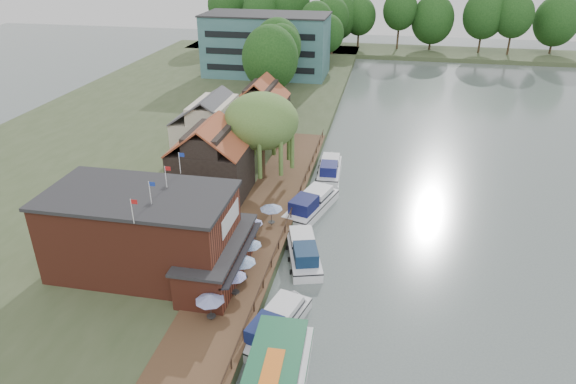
# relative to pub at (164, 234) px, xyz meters

# --- Properties ---
(ground) EXTENTS (260.00, 260.00, 0.00)m
(ground) POSITION_rel_pub_xyz_m (14.00, 1.00, -4.65)
(ground) COLOR #4F5C5B
(ground) RESTS_ON ground
(land_bank) EXTENTS (50.00, 140.00, 1.00)m
(land_bank) POSITION_rel_pub_xyz_m (-16.00, 36.00, -4.15)
(land_bank) COLOR #384728
(land_bank) RESTS_ON ground
(quay_deck) EXTENTS (6.00, 50.00, 0.10)m
(quay_deck) POSITION_rel_pub_xyz_m (6.00, 11.00, -3.60)
(quay_deck) COLOR #47301E
(quay_deck) RESTS_ON land_bank
(quay_rail) EXTENTS (0.20, 49.00, 1.00)m
(quay_rail) POSITION_rel_pub_xyz_m (8.70, 11.50, -3.15)
(quay_rail) COLOR black
(quay_rail) RESTS_ON land_bank
(pub) EXTENTS (20.00, 11.00, 7.30)m
(pub) POSITION_rel_pub_xyz_m (0.00, 0.00, 0.00)
(pub) COLOR maroon
(pub) RESTS_ON land_bank
(hotel_block) EXTENTS (25.40, 12.40, 12.30)m
(hotel_block) POSITION_rel_pub_xyz_m (-8.00, 71.00, 2.50)
(hotel_block) COLOR #38666B
(hotel_block) RESTS_ON land_bank
(cottage_a) EXTENTS (8.60, 7.60, 8.50)m
(cottage_a) POSITION_rel_pub_xyz_m (-1.00, 15.00, 0.60)
(cottage_a) COLOR black
(cottage_a) RESTS_ON land_bank
(cottage_b) EXTENTS (9.60, 8.60, 8.50)m
(cottage_b) POSITION_rel_pub_xyz_m (-4.00, 25.00, 0.60)
(cottage_b) COLOR beige
(cottage_b) RESTS_ON land_bank
(cottage_c) EXTENTS (7.60, 7.60, 8.50)m
(cottage_c) POSITION_rel_pub_xyz_m (0.00, 34.00, 0.60)
(cottage_c) COLOR black
(cottage_c) RESTS_ON land_bank
(willow) EXTENTS (8.60, 8.60, 10.43)m
(willow) POSITION_rel_pub_xyz_m (3.50, 20.00, 1.56)
(willow) COLOR #476B2D
(willow) RESTS_ON land_bank
(umbrella_0) EXTENTS (2.22, 2.22, 2.38)m
(umbrella_0) POSITION_rel_pub_xyz_m (5.81, -5.61, -2.36)
(umbrella_0) COLOR navy
(umbrella_0) RESTS_ON quay_deck
(umbrella_1) EXTENTS (1.95, 1.95, 2.38)m
(umbrella_1) POSITION_rel_pub_xyz_m (6.75, -2.44, -2.36)
(umbrella_1) COLOR navy
(umbrella_1) RESTS_ON quay_deck
(umbrella_2) EXTENTS (2.18, 2.18, 2.38)m
(umbrella_2) POSITION_rel_pub_xyz_m (6.86, -0.37, -2.36)
(umbrella_2) COLOR #1A4C93
(umbrella_2) RESTS_ON quay_deck
(umbrella_3) EXTENTS (2.11, 2.11, 2.38)m
(umbrella_3) POSITION_rel_pub_xyz_m (6.72, 2.29, -2.36)
(umbrella_3) COLOR #1A4A8F
(umbrella_3) RESTS_ON quay_deck
(umbrella_4) EXTENTS (2.01, 2.01, 2.38)m
(umbrella_4) POSITION_rel_pub_xyz_m (5.97, 6.02, -2.36)
(umbrella_4) COLOR navy
(umbrella_4) RESTS_ON quay_deck
(umbrella_5) EXTENTS (2.28, 2.28, 2.38)m
(umbrella_5) POSITION_rel_pub_xyz_m (7.08, 9.12, -2.36)
(umbrella_5) COLOR navy
(umbrella_5) RESTS_ON quay_deck
(cruiser_0) EXTENTS (5.21, 9.50, 2.16)m
(cruiser_0) POSITION_rel_pub_xyz_m (10.59, -4.78, -3.57)
(cruiser_0) COLOR silver
(cruiser_0) RESTS_ON ground
(cruiser_1) EXTENTS (5.48, 9.81, 2.24)m
(cruiser_1) POSITION_rel_pub_xyz_m (10.94, 5.49, -3.53)
(cruiser_1) COLOR silver
(cruiser_1) RESTS_ON ground
(cruiser_2) EXTENTS (5.97, 10.61, 2.46)m
(cruiser_2) POSITION_rel_pub_xyz_m (10.26, 14.69, -3.42)
(cruiser_2) COLOR white
(cruiser_2) RESTS_ON ground
(cruiser_3) EXTENTS (3.42, 9.40, 2.22)m
(cruiser_3) POSITION_rel_pub_xyz_m (11.02, 24.79, -3.54)
(cruiser_3) COLOR silver
(cruiser_3) RESTS_ON ground
(swan) EXTENTS (0.44, 0.44, 0.44)m
(swan) POSITION_rel_pub_xyz_m (11.31, -9.63, -4.43)
(swan) COLOR white
(swan) RESTS_ON ground
(bank_tree_0) EXTENTS (8.79, 8.79, 14.20)m
(bank_tree_0) POSITION_rel_pub_xyz_m (-1.00, 44.23, 3.45)
(bank_tree_0) COLOR #143811
(bank_tree_0) RESTS_ON land_bank
(bank_tree_1) EXTENTS (6.41, 6.41, 13.51)m
(bank_tree_1) POSITION_rel_pub_xyz_m (-0.42, 50.11, 3.11)
(bank_tree_1) COLOR #143811
(bank_tree_1) RESTS_ON land_bank
(bank_tree_2) EXTENTS (8.87, 8.87, 13.02)m
(bank_tree_2) POSITION_rel_pub_xyz_m (-3.43, 60.66, 2.86)
(bank_tree_2) COLOR #143811
(bank_tree_2) RESTS_ON land_bank
(bank_tree_3) EXTENTS (7.08, 7.08, 11.25)m
(bank_tree_3) POSITION_rel_pub_xyz_m (3.45, 80.68, 1.98)
(bank_tree_3) COLOR #143811
(bank_tree_3) RESTS_ON land_bank
(bank_tree_4) EXTENTS (7.83, 7.83, 13.20)m
(bank_tree_4) POSITION_rel_pub_xyz_m (-0.14, 87.61, 2.95)
(bank_tree_4) COLOR #143811
(bank_tree_4) RESTS_ON land_bank
(bank_tree_5) EXTENTS (7.74, 7.74, 13.35)m
(bank_tree_5) POSITION_rel_pub_xyz_m (2.85, 94.64, 3.03)
(bank_tree_5) COLOR #143811
(bank_tree_5) RESTS_ON land_bank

